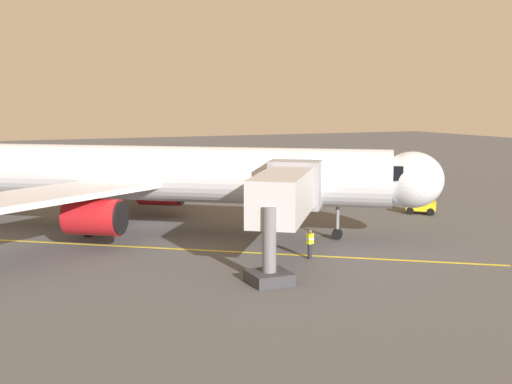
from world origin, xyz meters
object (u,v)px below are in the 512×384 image
(baggage_cart_near_nose, at_px, (109,181))
(tug_portside, at_px, (421,205))
(airplane, at_px, (140,174))
(jet_bridge, at_px, (287,193))
(ground_crew_marshaller, at_px, (310,244))

(baggage_cart_near_nose, height_order, tug_portside, tug_portside)
(baggage_cart_near_nose, bearing_deg, airplane, 84.46)
(jet_bridge, distance_m, tug_portside, 18.65)
(airplane, bearing_deg, ground_crew_marshaller, 120.46)
(airplane, xyz_separation_m, tug_portside, (-22.37, 2.52, -3.30))
(airplane, distance_m, tug_portside, 22.75)
(airplane, height_order, jet_bridge, airplane)
(jet_bridge, xyz_separation_m, ground_crew_marshaller, (-1.00, 0.97, -2.88))
(jet_bridge, distance_m, baggage_cart_near_nose, 34.65)
(baggage_cart_near_nose, bearing_deg, jet_bridge, 96.23)
(airplane, height_order, ground_crew_marshaller, airplane)
(baggage_cart_near_nose, distance_m, tug_portside, 32.76)
(baggage_cart_near_nose, xyz_separation_m, tug_portside, (-20.10, 25.87, 0.05))
(jet_bridge, bearing_deg, airplane, -61.23)
(jet_bridge, distance_m, ground_crew_marshaller, 3.19)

